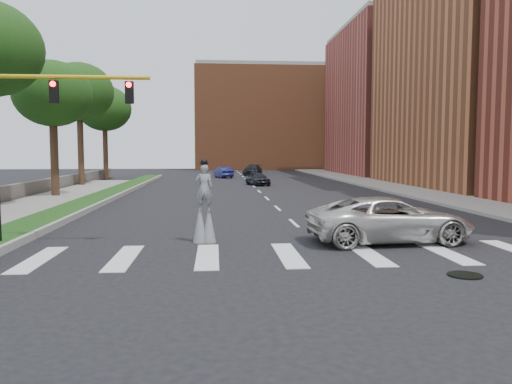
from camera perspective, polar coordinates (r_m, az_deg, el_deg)
The scene contains 18 objects.
ground_plane at distance 15.32m, azimuth 9.11°, elevation -7.84°, with size 160.00×160.00×0.00m, color black.
grass_median at distance 35.55m, azimuth -17.52°, elevation -0.65°, with size 2.00×60.00×0.25m, color #163C11.
median_curb at distance 35.33m, azimuth -15.86°, elevation -0.62°, with size 0.20×60.00×0.28m, color gray.
sidewalk_right at distance 42.79m, azimuth 17.42°, elevation 0.18°, with size 5.00×90.00×0.18m, color gray.
stone_wall at distance 38.99m, azimuth -24.79°, elevation 0.22°, with size 0.50×56.00×1.10m, color #56514A.
manhole at distance 14.53m, azimuth 22.76°, elevation -8.76°, with size 0.90×0.90×0.04m, color black.
building_mid at distance 52.08m, azimuth 25.62°, elevation 13.86°, with size 16.00×22.00×24.00m, color #995330.
building_far at distance 73.45m, azimuth 15.95°, elevation 9.76°, with size 16.00×22.00×20.00m, color #9E443A.
building_backdrop at distance 93.18m, azimuth 1.23°, elevation 8.21°, with size 26.00×14.00×18.00m, color #995330.
traffic_signal at distance 18.59m, azimuth -24.29°, elevation 6.88°, with size 5.30×0.23×6.20m.
stilt_performer at distance 18.12m, azimuth -5.93°, elevation -2.00°, with size 0.84×0.52×3.03m.
suv_crossing at distance 18.78m, azimuth 15.02°, elevation -3.06°, with size 2.74×5.93×1.65m, color beige.
car_near at distance 48.19m, azimuth 0.19°, elevation 1.55°, with size 1.54×3.82×1.30m, color black.
car_mid at distance 61.88m, azimuth -3.76°, elevation 2.26°, with size 1.43×4.10×1.35m, color navy.
car_far at distance 68.44m, azimuth -0.40°, elevation 2.54°, with size 2.02×4.96×1.44m, color black.
tree_3 at distance 38.15m, azimuth -22.25°, elevation 10.29°, with size 5.40×5.40×9.60m.
tree_4 at distance 49.47m, azimuth -19.56°, elevation 10.70°, with size 6.25×6.25×11.41m.
tree_5 at distance 59.74m, azimuth -16.93°, elevation 9.08°, with size 6.04×6.04×10.69m.
Camera 1 is at (-3.60, -14.51, 3.31)m, focal length 35.00 mm.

